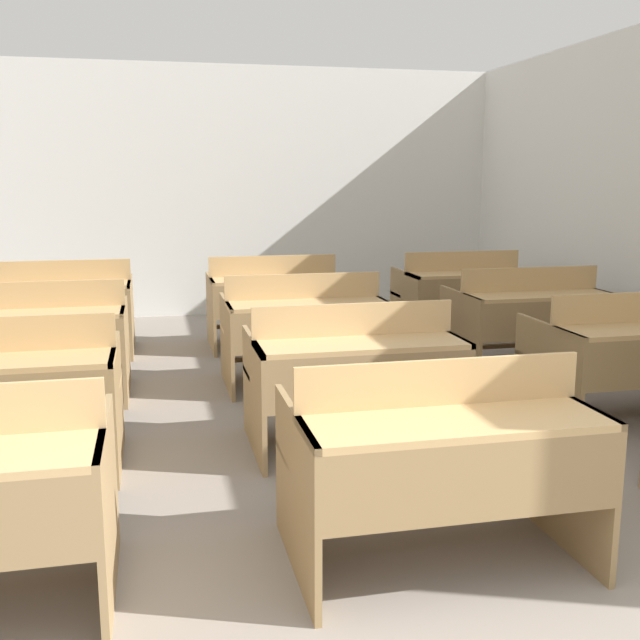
# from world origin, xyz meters

# --- Properties ---
(wall_back) EXTENTS (6.48, 0.06, 2.86)m
(wall_back) POSITION_xyz_m (0.00, 7.47, 1.43)
(wall_back) COLOR silver
(wall_back) RESTS_ON ground_plane
(bench_front_center) EXTENTS (1.21, 0.84, 0.87)m
(bench_front_center) POSITION_xyz_m (0.26, 1.39, 0.46)
(bench_front_center) COLOR #93744A
(bench_front_center) RESTS_ON ground_plane
(bench_second_left) EXTENTS (1.21, 0.84, 0.87)m
(bench_second_left) POSITION_xyz_m (-1.68, 2.80, 0.46)
(bench_second_left) COLOR olive
(bench_second_left) RESTS_ON ground_plane
(bench_second_center) EXTENTS (1.21, 0.84, 0.87)m
(bench_second_center) POSITION_xyz_m (0.28, 2.80, 0.46)
(bench_second_center) COLOR #9A7C52
(bench_second_center) RESTS_ON ground_plane
(bench_second_right) EXTENTS (1.21, 0.84, 0.87)m
(bench_second_right) POSITION_xyz_m (2.18, 2.82, 0.46)
(bench_second_right) COLOR olive
(bench_second_right) RESTS_ON ground_plane
(bench_third_left) EXTENTS (1.21, 0.84, 0.87)m
(bench_third_left) POSITION_xyz_m (-1.67, 4.21, 0.46)
(bench_third_left) COLOR #95764C
(bench_third_left) RESTS_ON ground_plane
(bench_third_center) EXTENTS (1.21, 0.84, 0.87)m
(bench_third_center) POSITION_xyz_m (0.26, 4.22, 0.46)
(bench_third_center) COLOR #97794F
(bench_third_center) RESTS_ON ground_plane
(bench_third_right) EXTENTS (1.21, 0.84, 0.87)m
(bench_third_right) POSITION_xyz_m (2.17, 4.22, 0.46)
(bench_third_right) COLOR olive
(bench_third_right) RESTS_ON ground_plane
(bench_back_left) EXTENTS (1.21, 0.84, 0.87)m
(bench_back_left) POSITION_xyz_m (-1.67, 5.63, 0.46)
(bench_back_left) COLOR #94764C
(bench_back_left) RESTS_ON ground_plane
(bench_back_center) EXTENTS (1.21, 0.84, 0.87)m
(bench_back_center) POSITION_xyz_m (0.25, 5.62, 0.46)
(bench_back_center) COLOR #97784E
(bench_back_center) RESTS_ON ground_plane
(bench_back_right) EXTENTS (1.21, 0.84, 0.87)m
(bench_back_right) POSITION_xyz_m (2.18, 5.62, 0.46)
(bench_back_right) COLOR #95764C
(bench_back_right) RESTS_ON ground_plane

